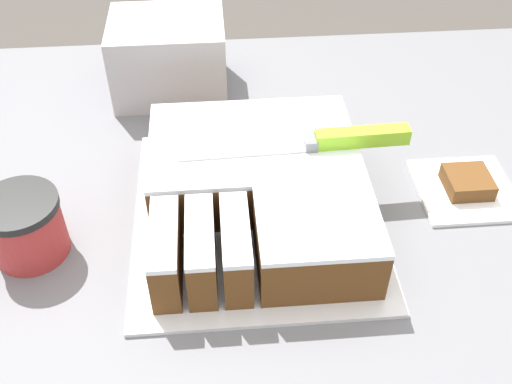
{
  "coord_description": "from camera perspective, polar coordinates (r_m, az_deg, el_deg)",
  "views": [
    {
      "loc": [
        -0.12,
        -0.53,
        1.54
      ],
      "look_at": [
        -0.08,
        0.05,
        1.0
      ],
      "focal_mm": 42.0,
      "sensor_mm": 36.0,
      "label": 1
    }
  ],
  "objects": [
    {
      "name": "storage_box",
      "position": [
        1.05,
        -8.29,
        12.66
      ],
      "size": [
        0.19,
        0.15,
        0.13
      ],
      "color": "#B2B2B7",
      "rests_on": "countertop"
    },
    {
      "name": "cake_board",
      "position": [
        0.82,
        0.0,
        -2.16
      ],
      "size": [
        0.33,
        0.37,
        0.01
      ],
      "color": "silver",
      "rests_on": "countertop"
    },
    {
      "name": "cake",
      "position": [
        0.79,
        0.28,
        0.26
      ],
      "size": [
        0.28,
        0.32,
        0.08
      ],
      "color": "brown",
      "rests_on": "cake_board"
    },
    {
      "name": "brownie",
      "position": [
        0.9,
        19.5,
        0.91
      ],
      "size": [
        0.06,
        0.06,
        0.02
      ],
      "color": "brown",
      "rests_on": "paper_napkin"
    },
    {
      "name": "paper_napkin",
      "position": [
        0.91,
        19.29,
        0.21
      ],
      "size": [
        0.14,
        0.14,
        0.01
      ],
      "color": "white",
      "rests_on": "countertop"
    },
    {
      "name": "coffee_cup",
      "position": [
        0.8,
        -21.1,
        -3.1
      ],
      "size": [
        0.1,
        0.1,
        0.09
      ],
      "color": "#B23333",
      "rests_on": "countertop"
    },
    {
      "name": "knife",
      "position": [
        0.81,
        8.03,
        4.97
      ],
      "size": [
        0.31,
        0.03,
        0.02
      ],
      "rotation": [
        0.0,
        0.0,
        3.18
      ],
      "color": "silver",
      "rests_on": "cake"
    }
  ]
}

